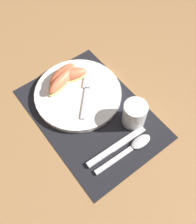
# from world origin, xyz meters

# --- Properties ---
(ground_plane) EXTENTS (3.00, 3.00, 0.00)m
(ground_plane) POSITION_xyz_m (0.00, 0.00, 0.00)
(ground_plane) COLOR #A37547
(placemat) EXTENTS (0.45, 0.31, 0.00)m
(placemat) POSITION_xyz_m (0.00, 0.00, 0.00)
(placemat) COLOR black
(placemat) RESTS_ON ground_plane
(plate) EXTENTS (0.28, 0.28, 0.02)m
(plate) POSITION_xyz_m (-0.08, 0.01, 0.01)
(plate) COLOR white
(plate) RESTS_ON placemat
(juice_glass) EXTENTS (0.07, 0.07, 0.08)m
(juice_glass) POSITION_xyz_m (0.10, 0.09, 0.04)
(juice_glass) COLOR silver
(juice_glass) RESTS_ON placemat
(knife) EXTENTS (0.02, 0.20, 0.01)m
(knife) POSITION_xyz_m (0.14, -0.01, 0.01)
(knife) COLOR silver
(knife) RESTS_ON placemat
(spoon) EXTENTS (0.04, 0.19, 0.01)m
(spoon) POSITION_xyz_m (0.17, 0.03, 0.01)
(spoon) COLOR silver
(spoon) RESTS_ON placemat
(fork) EXTENTS (0.15, 0.14, 0.00)m
(fork) POSITION_xyz_m (-0.07, 0.03, 0.02)
(fork) COLOR silver
(fork) RESTS_ON plate
(citrus_wedge_0) EXTENTS (0.08, 0.12, 0.04)m
(citrus_wedge_0) POSITION_xyz_m (-0.14, 0.02, 0.04)
(citrus_wedge_0) COLOR #F4DB84
(citrus_wedge_0) RESTS_ON plate
(citrus_wedge_1) EXTENTS (0.07, 0.12, 0.04)m
(citrus_wedge_1) POSITION_xyz_m (-0.16, -0.00, 0.04)
(citrus_wedge_1) COLOR #F4DB84
(citrus_wedge_1) RESTS_ON plate
(citrus_wedge_2) EXTENTS (0.08, 0.14, 0.04)m
(citrus_wedge_2) POSITION_xyz_m (-0.14, -0.01, 0.04)
(citrus_wedge_2) COLOR #F4DB84
(citrus_wedge_2) RESTS_ON plate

